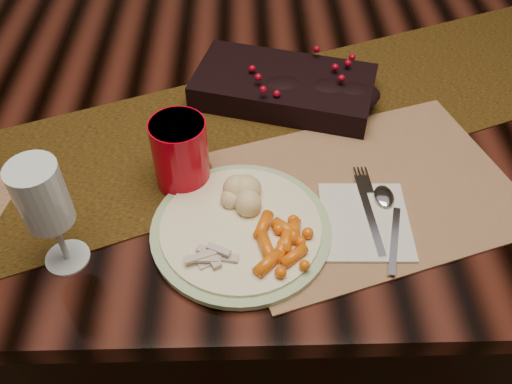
{
  "coord_description": "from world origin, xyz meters",
  "views": [
    {
      "loc": [
        -0.04,
        -0.84,
        1.43
      ],
      "look_at": [
        -0.03,
        -0.26,
        0.8
      ],
      "focal_mm": 38.0,
      "sensor_mm": 36.0,
      "label": 1
    }
  ],
  "objects_px": {
    "napkin": "(365,221)",
    "placemat_main": "(369,189)",
    "baby_carrots": "(277,243)",
    "dining_table": "(265,230)",
    "mashed_potatoes": "(238,193)",
    "dinner_plate": "(241,229)",
    "wine_glass": "(51,218)",
    "centerpiece": "(284,83)",
    "red_cup": "(180,154)",
    "turkey_shreds": "(212,252)"
  },
  "relations": [
    {
      "from": "red_cup",
      "to": "wine_glass",
      "type": "height_order",
      "value": "wine_glass"
    },
    {
      "from": "centerpiece",
      "to": "placemat_main",
      "type": "bearing_deg",
      "value": -62.79
    },
    {
      "from": "placemat_main",
      "to": "baby_carrots",
      "type": "relative_size",
      "value": 4.54
    },
    {
      "from": "dinner_plate",
      "to": "mashed_potatoes",
      "type": "relative_size",
      "value": 3.3
    },
    {
      "from": "napkin",
      "to": "wine_glass",
      "type": "bearing_deg",
      "value": -171.33
    },
    {
      "from": "dinner_plate",
      "to": "baby_carrots",
      "type": "height_order",
      "value": "baby_carrots"
    },
    {
      "from": "placemat_main",
      "to": "turkey_shreds",
      "type": "distance_m",
      "value": 0.3
    },
    {
      "from": "baby_carrots",
      "to": "wine_glass",
      "type": "bearing_deg",
      "value": -179.92
    },
    {
      "from": "placemat_main",
      "to": "turkey_shreds",
      "type": "height_order",
      "value": "turkey_shreds"
    },
    {
      "from": "turkey_shreds",
      "to": "baby_carrots",
      "type": "bearing_deg",
      "value": 7.39
    },
    {
      "from": "placemat_main",
      "to": "napkin",
      "type": "distance_m",
      "value": 0.08
    },
    {
      "from": "baby_carrots",
      "to": "turkey_shreds",
      "type": "xyz_separation_m",
      "value": [
        -0.1,
        -0.01,
        -0.0
      ]
    },
    {
      "from": "baby_carrots",
      "to": "wine_glass",
      "type": "xyz_separation_m",
      "value": [
        -0.32,
        -0.0,
        0.07
      ]
    },
    {
      "from": "centerpiece",
      "to": "baby_carrots",
      "type": "xyz_separation_m",
      "value": [
        -0.03,
        -0.39,
        -0.01
      ]
    },
    {
      "from": "placemat_main",
      "to": "dinner_plate",
      "type": "xyz_separation_m",
      "value": [
        -0.22,
        -0.09,
        0.01
      ]
    },
    {
      "from": "dining_table",
      "to": "napkin",
      "type": "bearing_deg",
      "value": -63.23
    },
    {
      "from": "dinner_plate",
      "to": "red_cup",
      "type": "xyz_separation_m",
      "value": [
        -0.1,
        0.12,
        0.06
      ]
    },
    {
      "from": "placemat_main",
      "to": "wine_glass",
      "type": "relative_size",
      "value": 2.47
    },
    {
      "from": "centerpiece",
      "to": "placemat_main",
      "type": "relative_size",
      "value": 0.72
    },
    {
      "from": "baby_carrots",
      "to": "napkin",
      "type": "distance_m",
      "value": 0.16
    },
    {
      "from": "dining_table",
      "to": "mashed_potatoes",
      "type": "relative_size",
      "value": 20.85
    },
    {
      "from": "placemat_main",
      "to": "baby_carrots",
      "type": "bearing_deg",
      "value": -159.05
    },
    {
      "from": "placemat_main",
      "to": "wine_glass",
      "type": "bearing_deg",
      "value": 177.59
    },
    {
      "from": "placemat_main",
      "to": "napkin",
      "type": "xyz_separation_m",
      "value": [
        -0.02,
        -0.07,
        0.0
      ]
    },
    {
      "from": "wine_glass",
      "to": "dinner_plate",
      "type": "bearing_deg",
      "value": 9.08
    },
    {
      "from": "wine_glass",
      "to": "mashed_potatoes",
      "type": "bearing_deg",
      "value": 19.4
    },
    {
      "from": "mashed_potatoes",
      "to": "dining_table",
      "type": "bearing_deg",
      "value": 77.56
    },
    {
      "from": "placemat_main",
      "to": "red_cup",
      "type": "relative_size",
      "value": 3.8
    },
    {
      "from": "dining_table",
      "to": "placemat_main",
      "type": "relative_size",
      "value": 3.76
    },
    {
      "from": "napkin",
      "to": "red_cup",
      "type": "bearing_deg",
      "value": 162.88
    },
    {
      "from": "centerpiece",
      "to": "wine_glass",
      "type": "distance_m",
      "value": 0.53
    },
    {
      "from": "centerpiece",
      "to": "wine_glass",
      "type": "xyz_separation_m",
      "value": [
        -0.35,
        -0.39,
        0.06
      ]
    },
    {
      "from": "placemat_main",
      "to": "mashed_potatoes",
      "type": "distance_m",
      "value": 0.23
    },
    {
      "from": "centerpiece",
      "to": "mashed_potatoes",
      "type": "height_order",
      "value": "centerpiece"
    },
    {
      "from": "dinner_plate",
      "to": "red_cup",
      "type": "relative_size",
      "value": 2.26
    },
    {
      "from": "placemat_main",
      "to": "napkin",
      "type": "relative_size",
      "value": 2.96
    },
    {
      "from": "red_cup",
      "to": "wine_glass",
      "type": "relative_size",
      "value": 0.65
    },
    {
      "from": "napkin",
      "to": "centerpiece",
      "type": "bearing_deg",
      "value": 110.39
    },
    {
      "from": "red_cup",
      "to": "placemat_main",
      "type": "bearing_deg",
      "value": -4.87
    },
    {
      "from": "baby_carrots",
      "to": "wine_glass",
      "type": "relative_size",
      "value": 0.54
    },
    {
      "from": "dining_table",
      "to": "mashed_potatoes",
      "type": "bearing_deg",
      "value": -102.44
    },
    {
      "from": "mashed_potatoes",
      "to": "red_cup",
      "type": "xyz_separation_m",
      "value": [
        -0.09,
        0.07,
        0.02
      ]
    },
    {
      "from": "napkin",
      "to": "placemat_main",
      "type": "bearing_deg",
      "value": 76.83
    },
    {
      "from": "wine_glass",
      "to": "baby_carrots",
      "type": "bearing_deg",
      "value": 0.08
    },
    {
      "from": "dining_table",
      "to": "baby_carrots",
      "type": "relative_size",
      "value": 17.09
    },
    {
      "from": "centerpiece",
      "to": "turkey_shreds",
      "type": "height_order",
      "value": "centerpiece"
    },
    {
      "from": "baby_carrots",
      "to": "napkin",
      "type": "bearing_deg",
      "value": 21.66
    },
    {
      "from": "centerpiece",
      "to": "placemat_main",
      "type": "xyz_separation_m",
      "value": [
        0.13,
        -0.26,
        -0.04
      ]
    },
    {
      "from": "baby_carrots",
      "to": "napkin",
      "type": "xyz_separation_m",
      "value": [
        0.14,
        0.06,
        -0.02
      ]
    },
    {
      "from": "placemat_main",
      "to": "wine_glass",
      "type": "distance_m",
      "value": 0.51
    }
  ]
}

